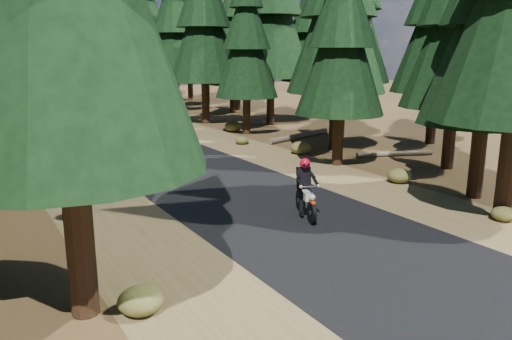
{
  "coord_description": "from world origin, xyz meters",
  "views": [
    {
      "loc": [
        -8.34,
        -12.22,
        4.89
      ],
      "look_at": [
        0.0,
        1.5,
        1.1
      ],
      "focal_mm": 35.0,
      "sensor_mm": 36.0,
      "label": 1
    }
  ],
  "objects": [
    {
      "name": "shoulder_r",
      "position": [
        4.6,
        5.0,
        0.0
      ],
      "size": [
        3.2,
        100.0,
        0.01
      ],
      "primitive_type": "cube",
      "color": "brown",
      "rests_on": "ground"
    },
    {
      "name": "shoulder_l",
      "position": [
        -4.6,
        5.0,
        0.0
      ],
      "size": [
        3.2,
        100.0,
        0.01
      ],
      "primitive_type": "cube",
      "color": "brown",
      "rests_on": "ground"
    },
    {
      "name": "pine_forest",
      "position": [
        -0.02,
        21.05,
        7.89
      ],
      "size": [
        34.59,
        55.08,
        16.32
      ],
      "color": "black",
      "rests_on": "ground"
    },
    {
      "name": "road",
      "position": [
        0.0,
        5.0,
        0.01
      ],
      "size": [
        6.0,
        100.0,
        0.01
      ],
      "primitive_type": "cube",
      "color": "black",
      "rests_on": "ground"
    },
    {
      "name": "log_far",
      "position": [
        9.66,
        4.47,
        0.12
      ],
      "size": [
        3.68,
        1.6,
        0.24
      ],
      "primitive_type": "cylinder",
      "rotation": [
        0.0,
        1.57,
        -0.37
      ],
      "color": "#4C4233",
      "rests_on": "ground"
    },
    {
      "name": "ground",
      "position": [
        0.0,
        0.0,
        0.0
      ],
      "size": [
        120.0,
        120.0,
        0.0
      ],
      "primitive_type": "plane",
      "color": "#412F17",
      "rests_on": "ground"
    },
    {
      "name": "rider_follow",
      "position": [
        -1.83,
        6.26,
        0.54
      ],
      "size": [
        0.55,
        1.8,
        1.6
      ],
      "rotation": [
        0.0,
        0.0,
        3.14
      ],
      "color": "maroon",
      "rests_on": "road"
    },
    {
      "name": "understory_shrubs",
      "position": [
        1.07,
        7.69,
        0.28
      ],
      "size": [
        15.46,
        33.5,
        0.66
      ],
      "color": "#474C1E",
      "rests_on": "ground"
    },
    {
      "name": "log_near",
      "position": [
        8.75,
        11.01,
        0.16
      ],
      "size": [
        5.25,
        1.93,
        0.32
      ],
      "primitive_type": "cylinder",
      "rotation": [
        0.0,
        1.57,
        0.3
      ],
      "color": "#4C4233",
      "rests_on": "ground"
    },
    {
      "name": "rider_lead",
      "position": [
        0.46,
        -0.64,
        0.6
      ],
      "size": [
        1.28,
        2.09,
        1.79
      ],
      "rotation": [
        0.0,
        0.0,
        2.78
      ],
      "color": "beige",
      "rests_on": "road"
    }
  ]
}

